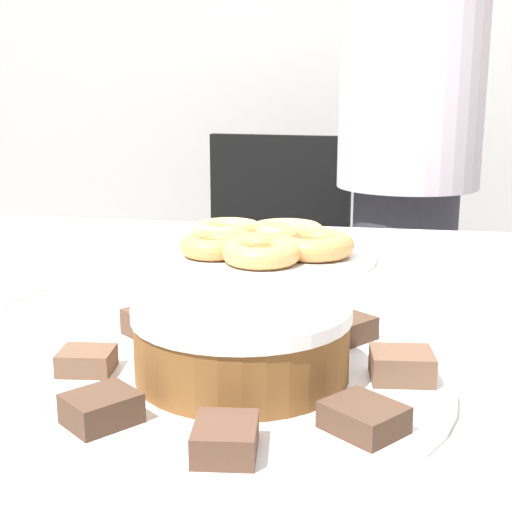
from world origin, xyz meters
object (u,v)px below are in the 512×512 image
Objects in this scene: plate_donuts at (264,254)px; frosted_cake at (242,340)px; plate_cake at (242,380)px; office_chair_left at (263,313)px; person_standing at (408,165)px.

frosted_cake reaches higher than plate_donuts.
office_chair_left is at bearing 98.59° from plate_cake.
plate_donuts is (0.12, -0.73, 0.33)m from office_chair_left.
person_standing is 0.70m from plate_donuts.
plate_cake is at bearing -73.56° from office_chair_left.
plate_cake is (-0.17, -1.14, -0.07)m from person_standing.
plate_donuts is at bearing -72.64° from office_chair_left.
plate_cake is 1.06× the size of plate_donuts.
office_chair_left is 0.81m from plate_donuts.
plate_donuts is 0.49m from frosted_cake.
frosted_cake is (-0.17, -1.14, -0.04)m from person_standing.
office_chair_left is 1.29m from frosted_cake.
plate_cake is at bearing 0.00° from frosted_cake.
person_standing is 1.78× the size of office_chair_left.
frosted_cake is (0.06, -0.49, 0.04)m from plate_donuts.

